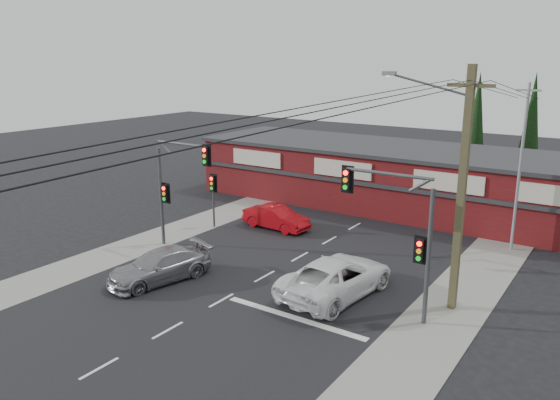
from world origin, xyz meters
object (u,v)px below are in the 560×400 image
Objects in this scene: white_suv at (337,277)px; utility_pole at (459,183)px; silver_suv at (160,266)px; red_sedan at (276,217)px; shop_building at (381,174)px.

white_suv is 6.61m from utility_pole.
red_sedan is at bearing 104.62° from silver_suv.
utility_pole is (4.54, 1.54, 4.55)m from white_suv.
white_suv is at bearing -72.78° from shop_building.
white_suv is 16.32m from shop_building.
red_sedan is 13.98m from utility_pole.
shop_building reaches higher than white_suv.
red_sedan is (-7.66, 6.48, -0.14)m from white_suv.
white_suv is at bearing 37.63° from silver_suv.
white_suv is 1.42× the size of red_sedan.
white_suv is 10.04m from red_sedan.
utility_pole is at bearing -108.54° from red_sedan.
silver_suv is 13.90m from utility_pole.
silver_suv reaches higher than red_sedan.
red_sedan is (-0.02, 9.74, -0.02)m from silver_suv.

